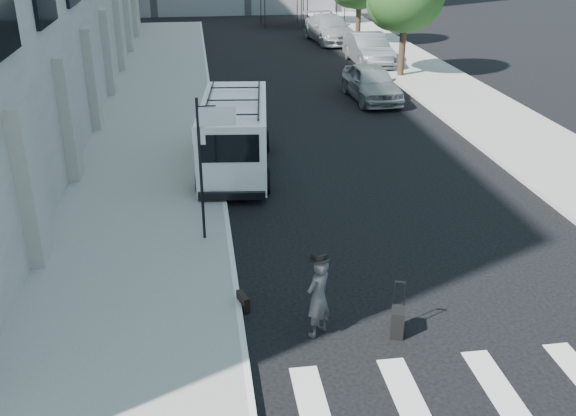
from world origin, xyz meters
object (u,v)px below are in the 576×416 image
object	(u,v)px
cargo_van	(235,134)
businessman	(318,297)
parked_car_b	(369,49)
parked_car_c	(330,29)
briefcase	(243,302)
suitcase	(397,322)
parked_car_a	(371,83)

from	to	relation	value
cargo_van	businessman	bearing A→B (deg)	-78.06
cargo_van	parked_car_b	size ratio (longest dim) A/B	1.21
parked_car_b	parked_car_c	world-z (taller)	parked_car_c
briefcase	parked_car_b	world-z (taller)	parked_car_b
suitcase	parked_car_c	xyz separation A→B (m)	(5.21, 31.90, 0.55)
parked_car_a	businessman	bearing A→B (deg)	-110.35
briefcase	suitcase	distance (m)	3.14
suitcase	parked_car_c	distance (m)	32.33
suitcase	parked_car_a	bearing A→B (deg)	94.28
parked_car_b	briefcase	bearing A→B (deg)	-110.85
businessman	parked_car_a	xyz separation A→B (m)	(5.55, 16.91, -0.04)
businessman	cargo_van	size ratio (longest dim) A/B	0.27
businessman	cargo_van	distance (m)	9.21
suitcase	parked_car_a	world-z (taller)	parked_car_a
cargo_van	parked_car_a	size ratio (longest dim) A/B	1.35
parked_car_b	parked_car_c	bearing A→B (deg)	94.70
cargo_van	parked_car_a	xyz separation A→B (m)	(6.48, 7.76, -0.39)
cargo_van	parked_car_c	distance (m)	23.76
briefcase	parked_car_c	xyz separation A→B (m)	(8.05, 30.59, 0.67)
businessman	parked_car_b	xyz separation A→B (m)	(7.35, 24.25, 0.02)
briefcase	parked_car_c	world-z (taller)	parked_car_c
cargo_van	parked_car_b	xyz separation A→B (m)	(8.28, 15.10, -0.33)
parked_car_a	briefcase	bearing A→B (deg)	-115.70
suitcase	parked_car_a	size ratio (longest dim) A/B	0.24
parked_car_b	parked_car_c	size ratio (longest dim) A/B	0.88
briefcase	parked_car_c	bearing A→B (deg)	57.41
cargo_van	parked_car_c	xyz separation A→B (m)	(7.63, 22.50, -0.33)
businessman	briefcase	bearing A→B (deg)	-79.53
cargo_van	parked_car_c	size ratio (longest dim) A/B	1.06
briefcase	cargo_van	size ratio (longest dim) A/B	0.07
cargo_van	parked_car_b	world-z (taller)	cargo_van
briefcase	suitcase	xyz separation A→B (m)	(2.85, -1.31, 0.12)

